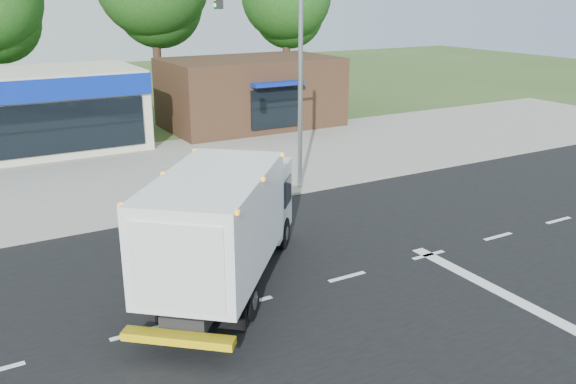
# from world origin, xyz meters

# --- Properties ---
(ground) EXTENTS (120.00, 120.00, 0.00)m
(ground) POSITION_xyz_m (0.00, 0.00, 0.00)
(ground) COLOR #385123
(ground) RESTS_ON ground
(road_asphalt) EXTENTS (60.00, 14.00, 0.02)m
(road_asphalt) POSITION_xyz_m (0.00, 0.00, 0.00)
(road_asphalt) COLOR black
(road_asphalt) RESTS_ON ground
(sidewalk) EXTENTS (60.00, 2.40, 0.12)m
(sidewalk) POSITION_xyz_m (0.00, 8.20, 0.06)
(sidewalk) COLOR gray
(sidewalk) RESTS_ON ground
(parking_apron) EXTENTS (60.00, 9.00, 0.02)m
(parking_apron) POSITION_xyz_m (0.00, 14.00, 0.01)
(parking_apron) COLOR gray
(parking_apron) RESTS_ON ground
(lane_markings) EXTENTS (55.20, 7.00, 0.01)m
(lane_markings) POSITION_xyz_m (1.35, -1.35, 0.02)
(lane_markings) COLOR silver
(lane_markings) RESTS_ON road_asphalt
(ems_box_truck) EXTENTS (6.74, 7.34, 3.39)m
(ems_box_truck) POSITION_xyz_m (-3.16, 1.17, 1.95)
(ems_box_truck) COLOR black
(ems_box_truck) RESTS_ON ground
(emergency_worker) EXTENTS (0.72, 0.67, 1.77)m
(emergency_worker) POSITION_xyz_m (-4.97, -0.63, 0.87)
(emergency_worker) COLOR tan
(emergency_worker) RESTS_ON ground
(brown_storefront) EXTENTS (10.00, 6.70, 4.00)m
(brown_storefront) POSITION_xyz_m (7.00, 19.98, 2.00)
(brown_storefront) COLOR #382316
(brown_storefront) RESTS_ON ground
(traffic_signal_pole) EXTENTS (3.51, 0.25, 8.00)m
(traffic_signal_pole) POSITION_xyz_m (2.35, 7.60, 4.92)
(traffic_signal_pole) COLOR gray
(traffic_signal_pole) RESTS_ON ground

